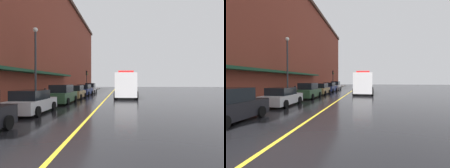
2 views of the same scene
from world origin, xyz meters
TOP-DOWN VIEW (x-y plane):
  - ground_plane at (0.00, 25.00)m, footprint 112.00×112.00m
  - sidewalk_left at (-6.20, 25.00)m, footprint 2.40×70.00m
  - lane_center_stripe at (0.00, 25.00)m, footprint 0.16×70.00m
  - brick_building_left at (-11.97, 23.99)m, footprint 10.31×64.00m
  - parked_car_1 at (-4.05, 8.65)m, footprint 2.12×4.48m
  - parked_car_2 at (-3.90, 14.85)m, footprint 2.11×4.67m
  - parked_car_3 at (-3.88, 20.35)m, footprint 2.13×4.54m
  - parked_car_4 at (-3.94, 26.59)m, footprint 2.25×4.60m
  - parked_car_5 at (-3.89, 32.37)m, footprint 2.05×4.33m
  - box_truck at (2.52, 21.95)m, footprint 3.02×7.93m
  - parking_meter_0 at (-5.35, 27.37)m, footprint 0.14×0.18m
  - parking_meter_1 at (-5.35, 15.78)m, footprint 0.14×0.18m
  - parking_meter_2 at (-5.35, 14.18)m, footprint 0.14×0.18m
  - street_lamp_left at (-5.95, 13.45)m, footprint 0.44×0.44m
  - traffic_light_near at (-5.29, 36.19)m, footprint 0.38×0.36m

SIDE VIEW (x-z plane):
  - ground_plane at x=0.00m, z-range 0.00..0.00m
  - lane_center_stripe at x=0.00m, z-range 0.00..0.01m
  - sidewalk_left at x=-6.20m, z-range 0.00..0.15m
  - parked_car_1 at x=-4.05m, z-range -0.04..1.51m
  - parked_car_3 at x=-3.88m, z-range -0.05..1.63m
  - parked_car_4 at x=-3.94m, z-range -0.05..1.65m
  - parked_car_2 at x=-3.90m, z-range -0.06..1.76m
  - parked_car_5 at x=-3.89m, z-range -0.07..1.82m
  - parking_meter_0 at x=-5.35m, z-range 0.39..1.72m
  - parking_meter_1 at x=-5.35m, z-range 0.39..1.72m
  - parking_meter_2 at x=-5.35m, z-range 0.39..1.72m
  - box_truck at x=2.52m, z-range -0.08..3.35m
  - traffic_light_near at x=-5.29m, z-range 1.01..5.31m
  - street_lamp_left at x=-5.95m, z-range 0.93..7.87m
  - brick_building_left at x=-11.97m, z-range 0.01..17.09m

